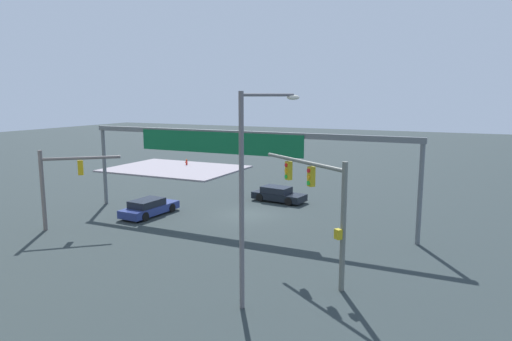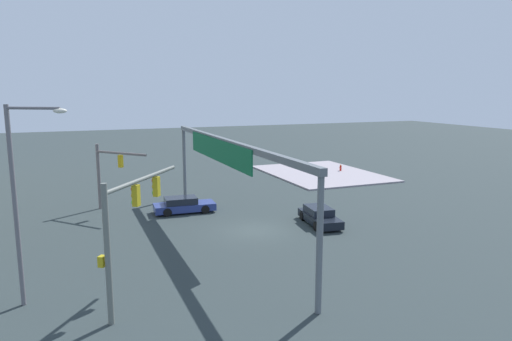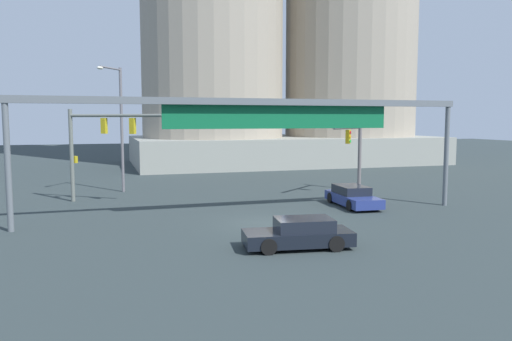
{
  "view_description": "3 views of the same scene",
  "coord_description": "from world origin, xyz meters",
  "px_view_note": "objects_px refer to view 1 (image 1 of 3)",
  "views": [
    {
      "loc": [
        -14.46,
        29.24,
        8.57
      ],
      "look_at": [
        -0.7,
        0.36,
        3.35
      ],
      "focal_mm": 32.25,
      "sensor_mm": 36.0,
      "label": 1
    },
    {
      "loc": [
        -27.95,
        11.29,
        9.31
      ],
      "look_at": [
        0.7,
        -0.33,
        3.97
      ],
      "focal_mm": 32.67,
      "sensor_mm": 36.0,
      "label": 2
    },
    {
      "loc": [
        -7.79,
        -23.04,
        5.16
      ],
      "look_at": [
        -0.28,
        1.11,
        2.56
      ],
      "focal_mm": 35.04,
      "sensor_mm": 36.0,
      "label": 3
    }
  ],
  "objects_px": {
    "streetlamp_curved_arm": "(248,185)",
    "fire_hydrant_on_curb": "(187,162)",
    "sedan_car_waiting_far": "(278,194)",
    "traffic_signal_near_corner": "(60,178)",
    "sedan_car_approaching": "(149,207)",
    "traffic_signal_opposite_side": "(320,195)"
  },
  "relations": [
    {
      "from": "streetlamp_curved_arm",
      "to": "sedan_car_waiting_far",
      "type": "distance_m",
      "value": 19.63
    },
    {
      "from": "traffic_signal_opposite_side",
      "to": "fire_hydrant_on_curb",
      "type": "distance_m",
      "value": 37.18
    },
    {
      "from": "streetlamp_curved_arm",
      "to": "sedan_car_approaching",
      "type": "relative_size",
      "value": 1.85
    },
    {
      "from": "traffic_signal_near_corner",
      "to": "traffic_signal_opposite_side",
      "type": "height_order",
      "value": "traffic_signal_opposite_side"
    },
    {
      "from": "traffic_signal_opposite_side",
      "to": "fire_hydrant_on_curb",
      "type": "xyz_separation_m",
      "value": [
        25.56,
        -26.78,
        -3.52
      ]
    },
    {
      "from": "streetlamp_curved_arm",
      "to": "fire_hydrant_on_curb",
      "type": "bearing_deg",
      "value": 71.05
    },
    {
      "from": "sedan_car_approaching",
      "to": "fire_hydrant_on_curb",
      "type": "relative_size",
      "value": 6.67
    },
    {
      "from": "streetlamp_curved_arm",
      "to": "fire_hydrant_on_curb",
      "type": "relative_size",
      "value": 12.32
    },
    {
      "from": "traffic_signal_near_corner",
      "to": "streetlamp_curved_arm",
      "type": "xyz_separation_m",
      "value": [
        -15.87,
        4.75,
        1.7
      ]
    },
    {
      "from": "sedan_car_approaching",
      "to": "sedan_car_waiting_far",
      "type": "height_order",
      "value": "same"
    },
    {
      "from": "sedan_car_approaching",
      "to": "sedan_car_waiting_far",
      "type": "relative_size",
      "value": 1.04
    },
    {
      "from": "fire_hydrant_on_curb",
      "to": "traffic_signal_opposite_side",
      "type": "bearing_deg",
      "value": 133.66
    },
    {
      "from": "traffic_signal_near_corner",
      "to": "fire_hydrant_on_curb",
      "type": "height_order",
      "value": "traffic_signal_near_corner"
    },
    {
      "from": "streetlamp_curved_arm",
      "to": "sedan_car_approaching",
      "type": "distance_m",
      "value": 16.95
    },
    {
      "from": "traffic_signal_near_corner",
      "to": "sedan_car_waiting_far",
      "type": "relative_size",
      "value": 1.14
    },
    {
      "from": "traffic_signal_opposite_side",
      "to": "sedan_car_waiting_far",
      "type": "distance_m",
      "value": 16.38
    },
    {
      "from": "sedan_car_approaching",
      "to": "sedan_car_waiting_far",
      "type": "xyz_separation_m",
      "value": [
        -6.74,
        -8.13,
        -0.0
      ]
    },
    {
      "from": "streetlamp_curved_arm",
      "to": "fire_hydrant_on_curb",
      "type": "height_order",
      "value": "streetlamp_curved_arm"
    },
    {
      "from": "traffic_signal_near_corner",
      "to": "streetlamp_curved_arm",
      "type": "distance_m",
      "value": 16.65
    },
    {
      "from": "streetlamp_curved_arm",
      "to": "sedan_car_waiting_far",
      "type": "bearing_deg",
      "value": 52.45
    },
    {
      "from": "traffic_signal_opposite_side",
      "to": "fire_hydrant_on_curb",
      "type": "relative_size",
      "value": 8.16
    },
    {
      "from": "fire_hydrant_on_curb",
      "to": "streetlamp_curved_arm",
      "type": "bearing_deg",
      "value": 127.68
    }
  ]
}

